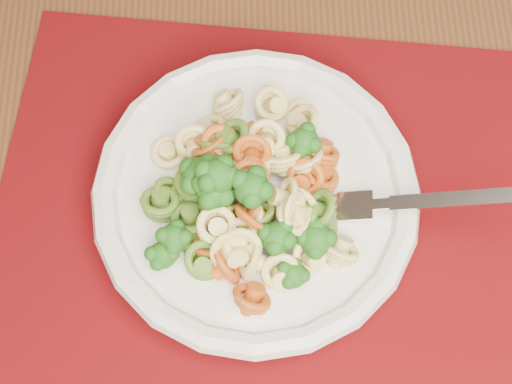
% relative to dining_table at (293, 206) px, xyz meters
% --- Properties ---
extents(dining_table, '(1.48, 1.20, 0.71)m').
position_rel_dining_table_xyz_m(dining_table, '(0.00, 0.00, 0.00)').
color(dining_table, '#532D17').
rests_on(dining_table, ground).
extents(placemat, '(0.51, 0.44, 0.00)m').
position_rel_dining_table_xyz_m(placemat, '(-0.00, -0.05, 0.11)').
color(placemat, '#4F0703').
rests_on(placemat, dining_table).
extents(pasta_bowl, '(0.24, 0.24, 0.05)m').
position_rel_dining_table_xyz_m(pasta_bowl, '(-0.02, -0.05, 0.14)').
color(pasta_bowl, beige).
rests_on(pasta_bowl, placemat).
extents(pasta_broccoli_heap, '(0.21, 0.21, 0.06)m').
position_rel_dining_table_xyz_m(pasta_broccoli_heap, '(-0.02, -0.05, 0.15)').
color(pasta_broccoli_heap, '#ECD175').
rests_on(pasta_broccoli_heap, pasta_bowl).
extents(fork, '(0.18, 0.07, 0.08)m').
position_rel_dining_table_xyz_m(fork, '(0.05, -0.04, 0.15)').
color(fork, silver).
rests_on(fork, pasta_bowl).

